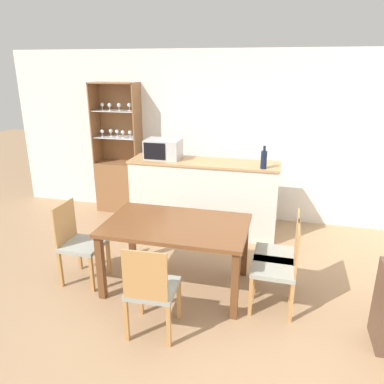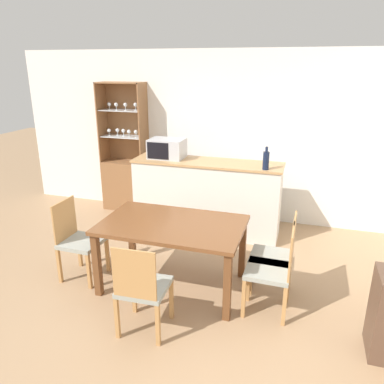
# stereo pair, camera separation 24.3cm
# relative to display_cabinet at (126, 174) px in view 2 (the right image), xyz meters

# --- Properties ---
(ground_plane) EXTENTS (18.00, 18.00, 0.00)m
(ground_plane) POSITION_rel_display_cabinet_xyz_m (1.57, -2.43, -0.60)
(ground_plane) COLOR #A37F5B
(wall_back) EXTENTS (6.80, 0.06, 2.55)m
(wall_back) POSITION_rel_display_cabinet_xyz_m (1.57, 0.20, 0.68)
(wall_back) COLOR white
(wall_back) RESTS_ON ground_plane
(kitchen_counter) EXTENTS (2.10, 0.56, 1.05)m
(kitchen_counter) POSITION_rel_display_cabinet_xyz_m (1.52, -0.50, -0.07)
(kitchen_counter) COLOR silver
(kitchen_counter) RESTS_ON ground_plane
(display_cabinet) EXTENTS (0.73, 0.35, 2.07)m
(display_cabinet) POSITION_rel_display_cabinet_xyz_m (0.00, 0.00, 0.00)
(display_cabinet) COLOR brown
(display_cabinet) RESTS_ON ground_plane
(dining_table) EXTENTS (1.50, 0.93, 0.75)m
(dining_table) POSITION_rel_display_cabinet_xyz_m (1.55, -1.99, 0.06)
(dining_table) COLOR brown
(dining_table) RESTS_ON ground_plane
(dining_chair_head_near) EXTENTS (0.44, 0.44, 0.91)m
(dining_chair_head_near) POSITION_rel_display_cabinet_xyz_m (1.55, -2.79, -0.14)
(dining_chair_head_near) COLOR #999E93
(dining_chair_head_near) RESTS_ON ground_plane
(dining_chair_side_right_near) EXTENTS (0.43, 0.43, 0.91)m
(dining_chair_side_right_near) POSITION_rel_display_cabinet_xyz_m (2.63, -2.13, -0.14)
(dining_chair_side_right_near) COLOR #999E93
(dining_chair_side_right_near) RESTS_ON ground_plane
(dining_chair_side_left_near) EXTENTS (0.43, 0.43, 0.91)m
(dining_chair_side_left_near) POSITION_rel_display_cabinet_xyz_m (0.47, -2.13, -0.14)
(dining_chair_side_left_near) COLOR #999E93
(dining_chair_side_left_near) RESTS_ON ground_plane
(dining_chair_side_right_far) EXTENTS (0.43, 0.43, 0.91)m
(dining_chair_side_right_far) POSITION_rel_display_cabinet_xyz_m (2.63, -1.85, -0.14)
(dining_chair_side_right_far) COLOR #999E93
(dining_chair_side_right_far) RESTS_ON ground_plane
(microwave) EXTENTS (0.49, 0.37, 0.27)m
(microwave) POSITION_rel_display_cabinet_xyz_m (0.92, -0.47, 0.59)
(microwave) COLOR #B7BABF
(microwave) RESTS_ON kitchen_counter
(wine_bottle) EXTENTS (0.08, 0.08, 0.30)m
(wine_bottle) POSITION_rel_display_cabinet_xyz_m (2.35, -0.69, 0.58)
(wine_bottle) COLOR #141E38
(wine_bottle) RESTS_ON kitchen_counter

